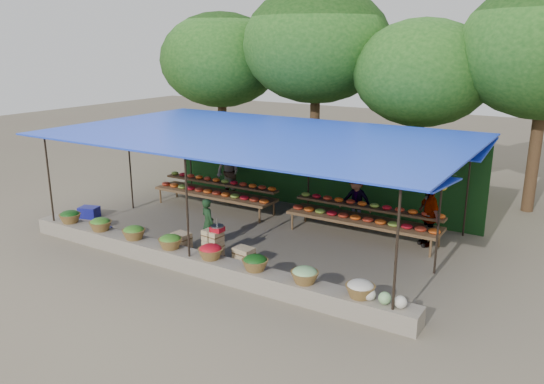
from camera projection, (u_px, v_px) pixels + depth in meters
The scene contains 16 objects.
ground at pixel (259, 235), 14.57m from camera, with size 60.00×60.00×0.00m, color #6B5E4F.
stone_curb at pixel (194, 262), 12.26m from camera, with size 10.60×0.55×0.40m, color slate.
stall_canopy at pixel (259, 139), 13.91m from camera, with size 10.80×6.60×2.82m.
produce_baskets at pixel (190, 247), 12.21m from camera, with size 8.98×0.58×0.34m.
netting_backdrop at pixel (312, 169), 16.81m from camera, with size 10.60×0.06×2.50m, color #184519.
tree_row at pixel (367, 55), 18.04m from camera, with size 16.51×5.50×7.12m.
fruit_table_left at pixel (216, 190), 16.77m from camera, with size 4.21×0.95×0.93m.
fruit_table_right at pixel (364, 216), 14.25m from camera, with size 4.21×0.95×0.93m.
crate_counter at pixel (212, 248), 12.80m from camera, with size 2.38×0.39×0.77m.
weighing_scale at pixel (217, 228), 12.57m from camera, with size 0.31×0.31×0.33m.
vendor_seated at pixel (208, 223), 13.55m from camera, with size 0.47×0.31×1.30m, color #163218.
customer_left at pixel (228, 173), 17.75m from camera, with size 0.89×0.69×1.83m, color slate.
customer_mid at pixel (356, 200), 15.10m from camera, with size 0.99×0.57×1.53m, color slate.
customer_right at pixel (428, 215), 13.63m from camera, with size 0.96×0.40×1.64m, color slate.
blue_crate_front at pixel (101, 233), 14.29m from camera, with size 0.50×0.36×0.30m, color navy.
blue_crate_back at pixel (89, 212), 16.01m from camera, with size 0.55×0.40×0.33m, color navy.
Camera 1 is at (7.49, -11.49, 5.06)m, focal length 35.00 mm.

